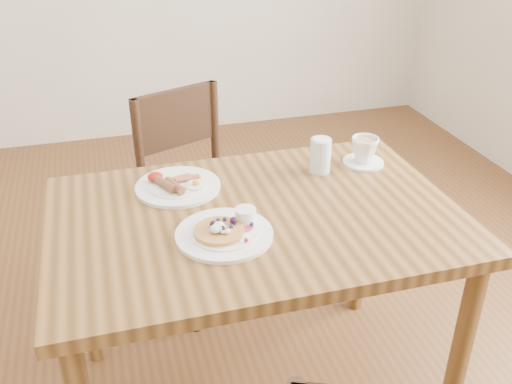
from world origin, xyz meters
TOP-DOWN VIEW (x-y plane):
  - dining_table at (0.00, 0.00)m, footprint 1.20×0.80m
  - chair_far at (-0.06, 0.67)m, footprint 0.54×0.54m
  - pancake_plate at (-0.11, -0.09)m, footprint 0.27×0.27m
  - breakfast_plate at (-0.20, 0.21)m, footprint 0.27×0.27m
  - teacup_saucer at (0.45, 0.22)m, footprint 0.14×0.14m
  - water_glass at (0.28, 0.20)m, footprint 0.07×0.07m

SIDE VIEW (x-z plane):
  - chair_far at x=-0.06m, z-range 0.05..0.93m
  - dining_table at x=0.00m, z-range 0.28..1.03m
  - breakfast_plate at x=-0.20m, z-range 0.74..0.78m
  - pancake_plate at x=-0.11m, z-range 0.74..0.79m
  - teacup_saucer at x=0.45m, z-range 0.75..0.84m
  - water_glass at x=0.28m, z-range 0.75..0.87m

